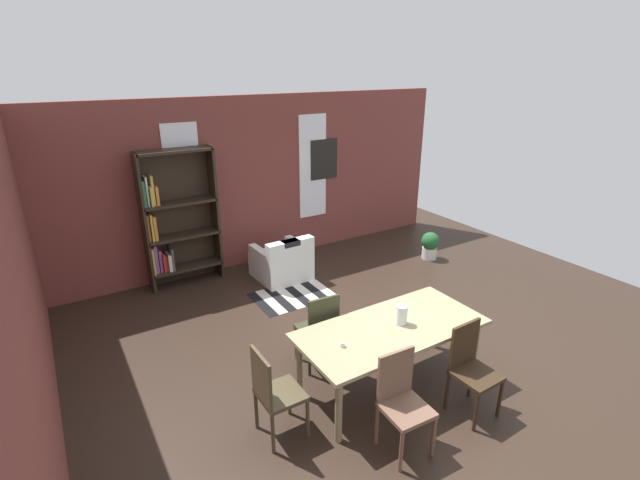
{
  "coord_description": "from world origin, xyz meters",
  "views": [
    {
      "loc": [
        -3.02,
        -3.43,
        3.32
      ],
      "look_at": [
        0.05,
        1.54,
        1.06
      ],
      "focal_mm": 25.7,
      "sensor_mm": 36.0,
      "label": 1
    }
  ],
  "objects_px": {
    "dining_table": "(391,333)",
    "bookshelf_tall": "(175,221)",
    "dining_chair_head_left": "(273,391)",
    "armchair_white": "(282,262)",
    "vase_on_table": "(402,315)",
    "dining_chair_near_left": "(402,399)",
    "dining_chair_far_left": "(319,328)",
    "dining_chair_near_right": "(471,366)",
    "potted_plant_by_shelf": "(430,245)"
  },
  "relations": [
    {
      "from": "dining_chair_head_left",
      "to": "bookshelf_tall",
      "type": "xyz_separation_m",
      "value": [
        0.17,
        3.72,
        0.54
      ]
    },
    {
      "from": "armchair_white",
      "to": "vase_on_table",
      "type": "bearing_deg",
      "value": -92.47
    },
    {
      "from": "dining_chair_near_left",
      "to": "bookshelf_tall",
      "type": "xyz_separation_m",
      "value": [
        -0.76,
        4.41,
        0.54
      ]
    },
    {
      "from": "dining_chair_near_left",
      "to": "armchair_white",
      "type": "xyz_separation_m",
      "value": [
        0.71,
        3.71,
        -0.23
      ]
    },
    {
      "from": "armchair_white",
      "to": "potted_plant_by_shelf",
      "type": "distance_m",
      "value": 2.72
    },
    {
      "from": "dining_chair_head_left",
      "to": "bookshelf_tall",
      "type": "bearing_deg",
      "value": 87.36
    },
    {
      "from": "dining_chair_near_left",
      "to": "dining_chair_near_right",
      "type": "bearing_deg",
      "value": 0.01
    },
    {
      "from": "dining_chair_near_left",
      "to": "potted_plant_by_shelf",
      "type": "height_order",
      "value": "dining_chair_near_left"
    },
    {
      "from": "dining_chair_head_left",
      "to": "vase_on_table",
      "type": "bearing_deg",
      "value": 0.0
    },
    {
      "from": "bookshelf_tall",
      "to": "dining_table",
      "type": "bearing_deg",
      "value": -71.98
    },
    {
      "from": "dining_chair_near_left",
      "to": "dining_chair_far_left",
      "type": "bearing_deg",
      "value": 90.37
    },
    {
      "from": "dining_table",
      "to": "dining_chair_far_left",
      "type": "distance_m",
      "value": 0.85
    },
    {
      "from": "armchair_white",
      "to": "potted_plant_by_shelf",
      "type": "bearing_deg",
      "value": -14.3
    },
    {
      "from": "dining_chair_head_left",
      "to": "armchair_white",
      "type": "bearing_deg",
      "value": 61.46
    },
    {
      "from": "dining_chair_far_left",
      "to": "bookshelf_tall",
      "type": "height_order",
      "value": "bookshelf_tall"
    },
    {
      "from": "dining_table",
      "to": "dining_chair_near_right",
      "type": "xyz_separation_m",
      "value": [
        0.45,
        -0.7,
        -0.15
      ]
    },
    {
      "from": "potted_plant_by_shelf",
      "to": "dining_table",
      "type": "bearing_deg",
      "value": -141.05
    },
    {
      "from": "dining_table",
      "to": "bookshelf_tall",
      "type": "xyz_separation_m",
      "value": [
        -1.21,
        3.72,
        0.39
      ]
    },
    {
      "from": "bookshelf_tall",
      "to": "potted_plant_by_shelf",
      "type": "distance_m",
      "value": 4.4
    },
    {
      "from": "dining_chair_head_left",
      "to": "potted_plant_by_shelf",
      "type": "bearing_deg",
      "value": 28.7
    },
    {
      "from": "dining_table",
      "to": "dining_chair_head_left",
      "type": "xyz_separation_m",
      "value": [
        -1.38,
        -0.0,
        -0.15
      ]
    },
    {
      "from": "dining_chair_near_right",
      "to": "dining_chair_head_left",
      "type": "xyz_separation_m",
      "value": [
        -1.83,
        0.7,
        0.0
      ]
    },
    {
      "from": "dining_table",
      "to": "dining_chair_near_left",
      "type": "relative_size",
      "value": 2.12
    },
    {
      "from": "dining_table",
      "to": "dining_chair_near_left",
      "type": "bearing_deg",
      "value": -122.81
    },
    {
      "from": "dining_chair_head_left",
      "to": "dining_table",
      "type": "bearing_deg",
      "value": 0.0
    },
    {
      "from": "dining_chair_near_left",
      "to": "potted_plant_by_shelf",
      "type": "relative_size",
      "value": 1.92
    },
    {
      "from": "dining_chair_near_right",
      "to": "armchair_white",
      "type": "bearing_deg",
      "value": 92.97
    },
    {
      "from": "dining_chair_near_left",
      "to": "dining_chair_head_left",
      "type": "relative_size",
      "value": 1.0
    },
    {
      "from": "dining_table",
      "to": "potted_plant_by_shelf",
      "type": "bearing_deg",
      "value": 38.95
    },
    {
      "from": "dining_chair_near_left",
      "to": "potted_plant_by_shelf",
      "type": "bearing_deg",
      "value": 42.24
    },
    {
      "from": "bookshelf_tall",
      "to": "dining_chair_far_left",
      "type": "bearing_deg",
      "value": -76.04
    },
    {
      "from": "vase_on_table",
      "to": "dining_chair_head_left",
      "type": "distance_m",
      "value": 1.55
    },
    {
      "from": "armchair_white",
      "to": "dining_chair_head_left",
      "type": "bearing_deg",
      "value": -118.54
    },
    {
      "from": "dining_table",
      "to": "bookshelf_tall",
      "type": "height_order",
      "value": "bookshelf_tall"
    },
    {
      "from": "dining_table",
      "to": "dining_chair_near_right",
      "type": "distance_m",
      "value": 0.84
    },
    {
      "from": "dining_chair_near_right",
      "to": "bookshelf_tall",
      "type": "bearing_deg",
      "value": 110.62
    },
    {
      "from": "dining_chair_near_right",
      "to": "dining_chair_far_left",
      "type": "distance_m",
      "value": 1.66
    },
    {
      "from": "dining_chair_near_right",
      "to": "dining_chair_far_left",
      "type": "height_order",
      "value": "same"
    },
    {
      "from": "bookshelf_tall",
      "to": "armchair_white",
      "type": "bearing_deg",
      "value": -25.62
    },
    {
      "from": "vase_on_table",
      "to": "dining_chair_far_left",
      "type": "relative_size",
      "value": 0.22
    },
    {
      "from": "dining_table",
      "to": "dining_chair_head_left",
      "type": "distance_m",
      "value": 1.39
    },
    {
      "from": "bookshelf_tall",
      "to": "armchair_white",
      "type": "relative_size",
      "value": 2.58
    },
    {
      "from": "dining_chair_near_right",
      "to": "potted_plant_by_shelf",
      "type": "height_order",
      "value": "dining_chair_near_right"
    },
    {
      "from": "dining_chair_head_left",
      "to": "dining_chair_near_left",
      "type": "bearing_deg",
      "value": -36.79
    },
    {
      "from": "vase_on_table",
      "to": "potted_plant_by_shelf",
      "type": "height_order",
      "value": "vase_on_table"
    },
    {
      "from": "dining_chair_near_left",
      "to": "dining_chair_head_left",
      "type": "xyz_separation_m",
      "value": [
        -0.93,
        0.7,
        0.0
      ]
    },
    {
      "from": "dining_chair_near_left",
      "to": "bookshelf_tall",
      "type": "bearing_deg",
      "value": 99.77
    },
    {
      "from": "dining_chair_far_left",
      "to": "potted_plant_by_shelf",
      "type": "distance_m",
      "value": 3.74
    },
    {
      "from": "dining_chair_near_left",
      "to": "dining_chair_near_right",
      "type": "relative_size",
      "value": 1.0
    },
    {
      "from": "dining_chair_near_left",
      "to": "dining_chair_head_left",
      "type": "height_order",
      "value": "same"
    }
  ]
}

